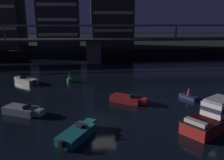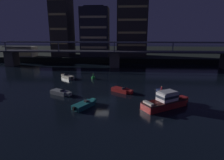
# 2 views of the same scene
# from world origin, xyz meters

# --- Properties ---
(ground_plane) EXTENTS (400.00, 400.00, 0.00)m
(ground_plane) POSITION_xyz_m (0.00, 0.00, 0.00)
(ground_plane) COLOR black
(far_riverbank) EXTENTS (240.00, 80.00, 2.20)m
(far_riverbank) POSITION_xyz_m (0.00, 84.57, 1.10)
(far_riverbank) COLOR black
(far_riverbank) RESTS_ON ground
(river_bridge) EXTENTS (87.47, 6.40, 9.38)m
(river_bridge) POSITION_xyz_m (0.00, 36.56, 4.46)
(river_bridge) COLOR #605B51
(river_bridge) RESTS_ON ground
(tower_west_tall) EXTENTS (12.32, 9.01, 21.79)m
(tower_west_tall) POSITION_xyz_m (-9.98, 52.32, 12.94)
(tower_west_tall) COLOR #282833
(tower_west_tall) RESTS_ON far_riverbank
(tower_central) EXTENTS (13.17, 9.70, 26.94)m
(tower_central) POSITION_xyz_m (6.54, 54.30, 15.52)
(tower_central) COLOR #38332D
(tower_central) RESTS_ON far_riverbank
(cabin_cruiser_near_left) EXTENTS (8.79, 6.69, 2.79)m
(cabin_cruiser_near_left) POSITION_xyz_m (11.19, -2.13, 1.05)
(cabin_cruiser_near_left) COLOR maroon
(cabin_cruiser_near_left) RESTS_ON ground
(speedboat_near_center) EXTENTS (4.97, 3.34, 1.16)m
(speedboat_near_center) POSITION_xyz_m (-8.99, 3.02, 0.41)
(speedboat_near_center) COLOR gray
(speedboat_near_center) RESTS_ON ground
(speedboat_mid_center) EXTENTS (4.81, 3.76, 1.16)m
(speedboat_mid_center) POSITION_xyz_m (3.51, 5.63, 0.41)
(speedboat_mid_center) COLOR maroon
(speedboat_mid_center) RESTS_ON ground
(speedboat_mid_right) EXTENTS (4.54, 4.21, 1.16)m
(speedboat_mid_right) POSITION_xyz_m (-12.10, 17.02, 0.41)
(speedboat_mid_right) COLOR beige
(speedboat_mid_right) RESTS_ON ground
(speedboat_far_left) EXTENTS (3.66, 4.85, 1.16)m
(speedboat_far_left) POSITION_xyz_m (-2.58, -3.24, 0.41)
(speedboat_far_left) COLOR #196066
(speedboat_far_left) RESTS_ON ground
(channel_buoy) EXTENTS (0.90, 0.90, 1.76)m
(channel_buoy) POSITION_xyz_m (-4.72, 16.93, 0.48)
(channel_buoy) COLOR green
(channel_buoy) RESTS_ON ground
(dinghy_with_paddler) EXTENTS (2.70, 2.82, 1.36)m
(dinghy_with_paddler) POSITION_xyz_m (12.07, 6.13, 0.28)
(dinghy_with_paddler) COLOR #19234C
(dinghy_with_paddler) RESTS_ON ground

